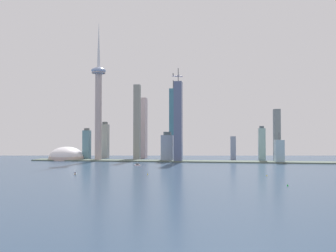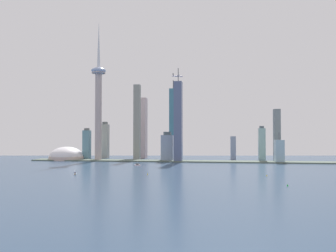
{
  "view_description": "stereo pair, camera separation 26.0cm",
  "coord_description": "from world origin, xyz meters",
  "px_view_note": "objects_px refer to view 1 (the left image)",
  "views": [
    {
      "loc": [
        73.28,
        -281.91,
        55.87
      ],
      "look_at": [
        -36.69,
        455.84,
        77.22
      ],
      "focal_mm": 37.44,
      "sensor_mm": 36.0,
      "label": 1
    },
    {
      "loc": [
        73.54,
        -281.87,
        55.87
      ],
      "look_at": [
        -36.69,
        455.84,
        77.22
      ],
      "focal_mm": 37.44,
      "sensor_mm": 36.0,
      "label": 2
    }
  ],
  "objects_px": {
    "skyscraper_1": "(137,122)",
    "channel_buoy_0": "(148,174)",
    "boat_1": "(137,165)",
    "channel_buoy_1": "(288,185)",
    "skyscraper_9": "(105,141)",
    "channel_buoy_2": "(267,175)",
    "observation_tower": "(98,97)",
    "boat_2": "(75,174)",
    "stadium_dome": "(66,157)",
    "skyscraper_4": "(277,135)",
    "skyscraper_3": "(233,148)",
    "skyscraper_5": "(262,144)",
    "skyscraper_8": "(178,122)",
    "skyscraper_6": "(173,124)",
    "skyscraper_7": "(167,147)",
    "airplane": "(177,76)",
    "skyscraper_10": "(141,128)",
    "skyscraper_2": "(87,145)",
    "skyscraper_0": "(279,151)"
  },
  "relations": [
    {
      "from": "boat_1",
      "to": "channel_buoy_1",
      "type": "bearing_deg",
      "value": -23.15
    },
    {
      "from": "skyscraper_7",
      "to": "skyscraper_9",
      "type": "height_order",
      "value": "skyscraper_9"
    },
    {
      "from": "skyscraper_1",
      "to": "skyscraper_7",
      "type": "bearing_deg",
      "value": -16.84
    },
    {
      "from": "stadium_dome",
      "to": "skyscraper_6",
      "type": "distance_m",
      "value": 264.23
    },
    {
      "from": "channel_buoy_0",
      "to": "stadium_dome",
      "type": "bearing_deg",
      "value": 131.9
    },
    {
      "from": "skyscraper_9",
      "to": "channel_buoy_2",
      "type": "height_order",
      "value": "skyscraper_9"
    },
    {
      "from": "skyscraper_10",
      "to": "skyscraper_0",
      "type": "bearing_deg",
      "value": -17.98
    },
    {
      "from": "boat_1",
      "to": "channel_buoy_1",
      "type": "relative_size",
      "value": 5.67
    },
    {
      "from": "stadium_dome",
      "to": "skyscraper_8",
      "type": "height_order",
      "value": "skyscraper_8"
    },
    {
      "from": "skyscraper_4",
      "to": "skyscraper_8",
      "type": "distance_m",
      "value": 237.51
    },
    {
      "from": "airplane",
      "to": "skyscraper_10",
      "type": "bearing_deg",
      "value": 110.07
    },
    {
      "from": "skyscraper_7",
      "to": "skyscraper_0",
      "type": "bearing_deg",
      "value": -4.13
    },
    {
      "from": "observation_tower",
      "to": "skyscraper_10",
      "type": "height_order",
      "value": "observation_tower"
    },
    {
      "from": "skyscraper_8",
      "to": "skyscraper_9",
      "type": "xyz_separation_m",
      "value": [
        -198.31,
        97.77,
        -43.28
      ]
    },
    {
      "from": "skyscraper_1",
      "to": "skyscraper_2",
      "type": "relative_size",
      "value": 2.37
    },
    {
      "from": "channel_buoy_2",
      "to": "airplane",
      "type": "distance_m",
      "value": 365.06
    },
    {
      "from": "channel_buoy_2",
      "to": "skyscraper_7",
      "type": "bearing_deg",
      "value": 123.6
    },
    {
      "from": "airplane",
      "to": "skyscraper_4",
      "type": "bearing_deg",
      "value": -12.77
    },
    {
      "from": "skyscraper_2",
      "to": "skyscraper_7",
      "type": "relative_size",
      "value": 1.14
    },
    {
      "from": "skyscraper_6",
      "to": "skyscraper_8",
      "type": "distance_m",
      "value": 94.07
    },
    {
      "from": "skyscraper_4",
      "to": "channel_buoy_1",
      "type": "bearing_deg",
      "value": -97.39
    },
    {
      "from": "skyscraper_9",
      "to": "channel_buoy_0",
      "type": "relative_size",
      "value": 33.5
    },
    {
      "from": "skyscraper_1",
      "to": "skyscraper_10",
      "type": "height_order",
      "value": "skyscraper_1"
    },
    {
      "from": "channel_buoy_0",
      "to": "skyscraper_7",
      "type": "bearing_deg",
      "value": 92.79
    },
    {
      "from": "skyscraper_9",
      "to": "channel_buoy_2",
      "type": "xyz_separation_m",
      "value": [
        352.32,
        -347.4,
        -42.73
      ]
    },
    {
      "from": "skyscraper_5",
      "to": "boat_2",
      "type": "height_order",
      "value": "skyscraper_5"
    },
    {
      "from": "channel_buoy_0",
      "to": "skyscraper_3",
      "type": "bearing_deg",
      "value": 69.03
    },
    {
      "from": "boat_1",
      "to": "boat_2",
      "type": "relative_size",
      "value": 1.83
    },
    {
      "from": "stadium_dome",
      "to": "boat_1",
      "type": "relative_size",
      "value": 6.13
    },
    {
      "from": "skyscraper_2",
      "to": "skyscraper_1",
      "type": "bearing_deg",
      "value": 3.63
    },
    {
      "from": "skyscraper_1",
      "to": "boat_1",
      "type": "relative_size",
      "value": 13.44
    },
    {
      "from": "skyscraper_10",
      "to": "boat_1",
      "type": "distance_m",
      "value": 237.46
    },
    {
      "from": "skyscraper_9",
      "to": "boat_2",
      "type": "distance_m",
      "value": 380.23
    },
    {
      "from": "skyscraper_9",
      "to": "skyscraper_8",
      "type": "bearing_deg",
      "value": -26.24
    },
    {
      "from": "skyscraper_0",
      "to": "skyscraper_2",
      "type": "relative_size",
      "value": 0.85
    },
    {
      "from": "boat_1",
      "to": "boat_2",
      "type": "bearing_deg",
      "value": -86.01
    },
    {
      "from": "observation_tower",
      "to": "skyscraper_9",
      "type": "bearing_deg",
      "value": 98.92
    },
    {
      "from": "skyscraper_1",
      "to": "channel_buoy_0",
      "type": "distance_m",
      "value": 330.4
    },
    {
      "from": "skyscraper_1",
      "to": "skyscraper_3",
      "type": "relative_size",
      "value": 3.19
    },
    {
      "from": "skyscraper_3",
      "to": "skyscraper_0",
      "type": "bearing_deg",
      "value": -41.93
    },
    {
      "from": "skyscraper_5",
      "to": "skyscraper_8",
      "type": "relative_size",
      "value": 0.38
    },
    {
      "from": "boat_1",
      "to": "observation_tower",
      "type": "bearing_deg",
      "value": 157.71
    },
    {
      "from": "stadium_dome",
      "to": "skyscraper_8",
      "type": "bearing_deg",
      "value": -4.54
    },
    {
      "from": "skyscraper_6",
      "to": "skyscraper_2",
      "type": "bearing_deg",
      "value": -165.16
    },
    {
      "from": "boat_2",
      "to": "airplane",
      "type": "xyz_separation_m",
      "value": [
        113.72,
        291.12,
        188.57
      ]
    },
    {
      "from": "skyscraper_8",
      "to": "skyscraper_3",
      "type": "bearing_deg",
      "value": 36.28
    },
    {
      "from": "boat_1",
      "to": "channel_buoy_1",
      "type": "xyz_separation_m",
      "value": [
        227.81,
        -235.18,
        -0.44
      ]
    },
    {
      "from": "skyscraper_1",
      "to": "channel_buoy_1",
      "type": "bearing_deg",
      "value": -55.8
    },
    {
      "from": "skyscraper_9",
      "to": "boat_1",
      "type": "relative_size",
      "value": 6.99
    },
    {
      "from": "channel_buoy_1",
      "to": "skyscraper_4",
      "type": "bearing_deg",
      "value": 82.61
    }
  ]
}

